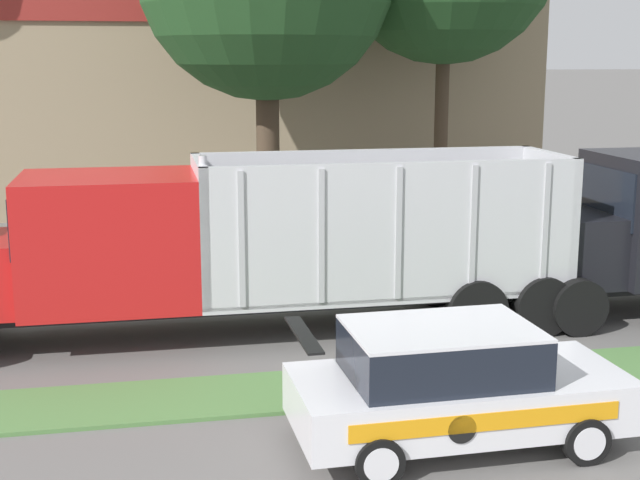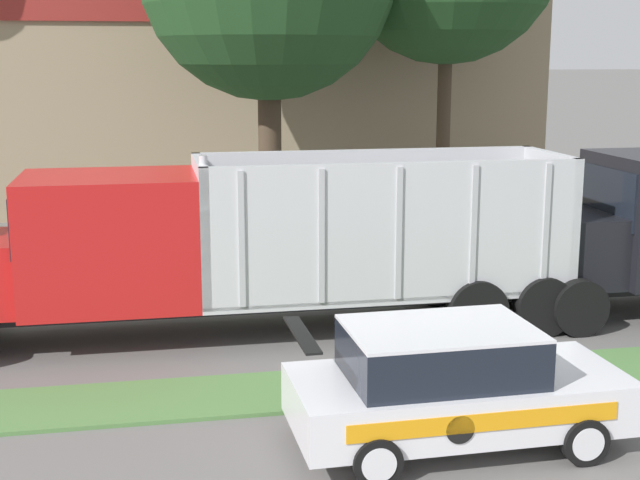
# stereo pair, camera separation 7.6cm
# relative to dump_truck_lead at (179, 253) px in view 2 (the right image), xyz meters

# --- Properties ---
(grass_verge) EXTENTS (120.00, 1.62, 0.06)m
(grass_verge) POSITION_rel_dump_truck_lead_xyz_m (0.27, -3.02, -1.52)
(grass_verge) COLOR #517F42
(grass_verge) RESTS_ON ground_plane
(centre_line_5) EXTENTS (2.40, 0.14, 0.01)m
(centre_line_5) POSITION_rel_dump_truck_lead_xyz_m (1.51, 1.79, -1.54)
(centre_line_5) COLOR yellow
(centre_line_5) RESTS_ON ground_plane
(centre_line_6) EXTENTS (2.40, 0.14, 0.01)m
(centre_line_6) POSITION_rel_dump_truck_lead_xyz_m (6.91, 1.79, -1.54)
(centre_line_6) COLOR yellow
(centre_line_6) RESTS_ON ground_plane
(dump_truck_lead) EXTENTS (12.06, 2.58, 3.32)m
(dump_truck_lead) POSITION_rel_dump_truck_lead_xyz_m (0.00, 0.00, 0.00)
(dump_truck_lead) COLOR black
(dump_truck_lead) RESTS_ON ground_plane
(rally_car) EXTENTS (4.29, 2.07, 1.63)m
(rally_car) POSITION_rel_dump_truck_lead_xyz_m (3.21, -5.17, -0.73)
(rally_car) COLOR white
(rally_car) RESTS_ON ground_plane
(store_building_backdrop) EXTENTS (28.74, 12.10, 6.76)m
(store_building_backdrop) POSITION_rel_dump_truck_lead_xyz_m (-1.85, 18.23, 1.84)
(store_building_backdrop) COLOR #9E896B
(store_building_backdrop) RESTS_ON ground_plane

